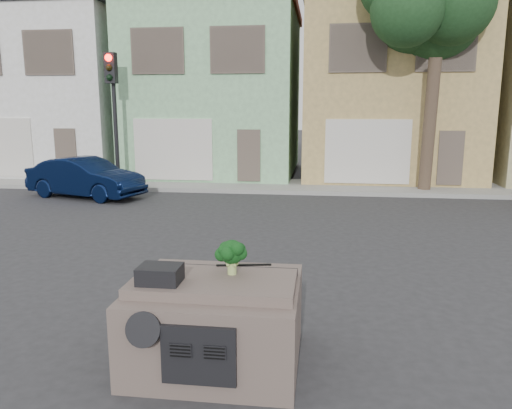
# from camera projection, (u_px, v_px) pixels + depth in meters

# --- Properties ---
(ground_plane) EXTENTS (120.00, 120.00, 0.00)m
(ground_plane) POSITION_uv_depth(u_px,v_px,m) (251.00, 279.00, 9.13)
(ground_plane) COLOR #303033
(ground_plane) RESTS_ON ground
(sidewalk) EXTENTS (40.00, 3.00, 0.15)m
(sidewalk) POSITION_uv_depth(u_px,v_px,m) (288.00, 186.00, 19.33)
(sidewalk) COLOR gray
(sidewalk) RESTS_ON ground
(townhouse_white) EXTENTS (7.20, 8.20, 7.55)m
(townhouse_white) POSITION_uv_depth(u_px,v_px,m) (66.00, 92.00, 23.90)
(townhouse_white) COLOR white
(townhouse_white) RESTS_ON ground
(townhouse_mint) EXTENTS (7.20, 8.20, 7.55)m
(townhouse_mint) POSITION_uv_depth(u_px,v_px,m) (219.00, 92.00, 22.95)
(townhouse_mint) COLOR #8DC791
(townhouse_mint) RESTS_ON ground
(townhouse_tan) EXTENTS (7.20, 8.20, 7.55)m
(townhouse_tan) POSITION_uv_depth(u_px,v_px,m) (386.00, 91.00, 22.01)
(townhouse_tan) COLOR tan
(townhouse_tan) RESTS_ON ground
(navy_sedan) EXTENTS (4.45, 2.61, 1.39)m
(navy_sedan) POSITION_uv_depth(u_px,v_px,m) (87.00, 197.00, 17.37)
(navy_sedan) COLOR black
(navy_sedan) RESTS_ON ground
(traffic_signal) EXTENTS (0.40, 0.40, 5.10)m
(traffic_signal) POSITION_uv_depth(u_px,v_px,m) (114.00, 122.00, 18.70)
(traffic_signal) COLOR black
(traffic_signal) RESTS_ON ground
(tree_near) EXTENTS (4.40, 4.00, 8.50)m
(tree_near) POSITION_uv_depth(u_px,v_px,m) (433.00, 73.00, 17.22)
(tree_near) COLOR #1C3E1D
(tree_near) RESTS_ON ground
(car_dashboard) EXTENTS (2.00, 1.80, 1.12)m
(car_dashboard) POSITION_uv_depth(u_px,v_px,m) (217.00, 318.00, 6.10)
(car_dashboard) COLOR brown
(car_dashboard) RESTS_ON ground
(instrument_hump) EXTENTS (0.48, 0.38, 0.20)m
(instrument_hump) POSITION_uv_depth(u_px,v_px,m) (160.00, 274.00, 5.71)
(instrument_hump) COLOR black
(instrument_hump) RESTS_ON car_dashboard
(wiper_arm) EXTENTS (0.69, 0.15, 0.02)m
(wiper_arm) POSITION_uv_depth(u_px,v_px,m) (244.00, 265.00, 6.33)
(wiper_arm) COLOR black
(wiper_arm) RESTS_ON car_dashboard
(broccoli) EXTENTS (0.36, 0.36, 0.43)m
(broccoli) POSITION_uv_depth(u_px,v_px,m) (232.00, 257.00, 5.98)
(broccoli) COLOR #0D3410
(broccoli) RESTS_ON car_dashboard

